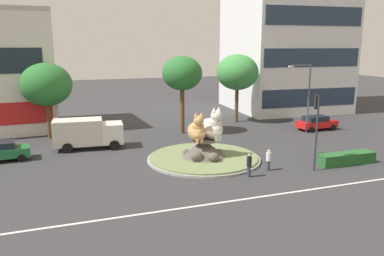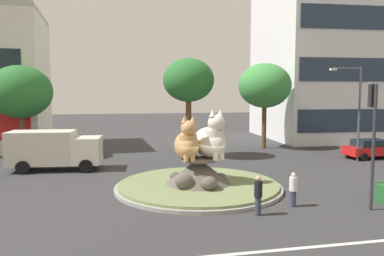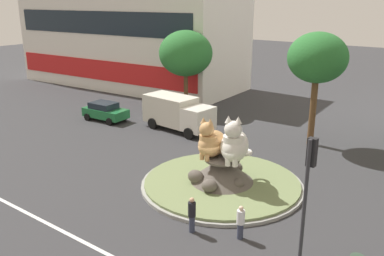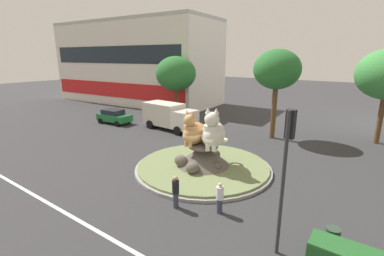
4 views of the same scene
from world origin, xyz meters
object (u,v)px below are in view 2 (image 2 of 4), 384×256
Objects in this scene: cat_statue_white at (211,140)px; second_tree_near_tower at (265,86)px; litter_bin at (380,190)px; office_tower at (329,8)px; third_tree_left at (189,81)px; pedestrian_white_shirt at (293,189)px; broadleaf_tree_behind_island at (20,92)px; pedestrian_black_shirt at (258,194)px; delivery_box_truck at (54,149)px; traffic_light_mast at (373,124)px; streetlight_arm at (356,106)px; cat_statue_calico at (187,143)px; sedan_on_far_lane at (371,148)px.

second_tree_near_tower is (8.88, 13.68, 3.34)m from cat_statue_white.
office_tower is at bearing 64.22° from litter_bin.
third_tree_left reaches higher than pedestrian_white_shirt.
broadleaf_tree_behind_island reaches higher than pedestrian_black_shirt.
broadleaf_tree_behind_island is 7.49m from delivery_box_truck.
cat_statue_white reaches higher than pedestrian_white_shirt.
cat_statue_white is 8.19m from traffic_light_mast.
streetlight_arm is (4.15, -8.09, -1.73)m from second_tree_near_tower.
broadleaf_tree_behind_island reaches higher than litter_bin.
pedestrian_black_shirt is (0.82, -5.03, -1.77)m from cat_statue_white.
cat_statue_calico is at bearing 150.95° from pedestrian_black_shirt.
cat_statue_calico is 0.38× the size of delivery_box_truck.
pedestrian_black_shirt is (-18.88, -25.70, -14.47)m from office_tower.
streetlight_arm reaches higher than delivery_box_truck.
sedan_on_far_lane is at bearing -155.83° from streetlight_arm.
litter_bin is (-5.17, -9.44, -3.86)m from streetlight_arm.
traffic_light_mast is 0.19× the size of office_tower.
traffic_light_mast is 0.70× the size of third_tree_left.
litter_bin is (20.58, -16.13, -4.98)m from broadleaf_tree_behind_island.
broadleaf_tree_behind_island reaches higher than cat_statue_white.
second_tree_near_tower is (21.60, 1.40, 0.61)m from broadleaf_tree_behind_island.
broadleaf_tree_behind_island reaches higher than sedan_on_far_lane.
second_tree_near_tower is 1.12× the size of streetlight_arm.
pedestrian_white_shirt is at bearing -120.69° from office_tower.
cat_statue_white is at bearing -159.71° from sedan_on_far_lane.
sedan_on_far_lane is 0.73× the size of delivery_box_truck.
pedestrian_black_shirt is (13.54, -17.31, -4.50)m from broadleaf_tree_behind_island.
second_tree_near_tower is 1.78× the size of sedan_on_far_lane.
cat_statue_white is 5.42m from pedestrian_white_shirt.
pedestrian_white_shirt is 0.26× the size of delivery_box_truck.
third_tree_left is 1.12× the size of streetlight_arm.
litter_bin is at bearing -93.33° from second_tree_near_tower.
cat_statue_white reaches higher than pedestrian_black_shirt.
third_tree_left is (-8.21, -3.77, 0.29)m from second_tree_near_tower.
second_tree_near_tower reaches higher than delivery_box_truck.
office_tower is at bearing -49.78° from pedestrian_white_shirt.
office_tower is at bearing 115.73° from cat_statue_white.
litter_bin is (-1.02, -17.53, -5.59)m from second_tree_near_tower.
office_tower is at bearing 134.79° from cat_statue_calico.
streetlight_arm is 4.20× the size of pedestrian_black_shirt.
delivery_box_truck reaches higher than pedestrian_black_shirt.
traffic_light_mast is (6.14, -5.27, 1.25)m from cat_statue_white.
second_tree_near_tower is at bearing 86.67° from litter_bin.
streetlight_arm reaches higher than litter_bin.
litter_bin is (-7.43, -10.39, -0.37)m from sedan_on_far_lane.
streetlight_arm is at bearing 92.61° from cat_statue_white.
pedestrian_black_shirt is at bearing 96.32° from pedestrian_white_shirt.
traffic_light_mast reaches higher than litter_bin.
traffic_light_mast is at bearing 56.21° from cat_statue_calico.
broadleaf_tree_behind_island is at bearing -154.65° from cat_statue_white.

